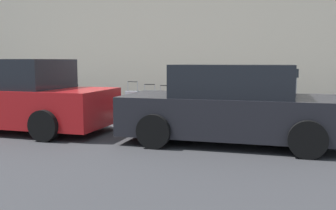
{
  "coord_description": "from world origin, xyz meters",
  "views": [
    {
      "loc": [
        -4.59,
        9.24,
        1.61
      ],
      "look_at": [
        -2.1,
        0.52,
        0.57
      ],
      "focal_mm": 41.19,
      "sensor_mm": 36.0,
      "label": 1
    }
  ],
  "objects": [
    {
      "name": "parked_car_charcoal_0",
      "position": [
        -3.76,
        1.68,
        0.72
      ],
      "size": [
        4.31,
        2.08,
        1.54
      ],
      "color": "black",
      "rests_on": "ground_plane"
    },
    {
      "name": "fire_hydrant",
      "position": [
        0.19,
        -0.67,
        0.52
      ],
      "size": [
        0.39,
        0.21,
        0.74
      ],
      "color": "#99999E",
      "rests_on": "sidewalk_curb"
    },
    {
      "name": "suitcase_maroon_3",
      "position": [
        -2.31,
        -0.61,
        0.43
      ],
      "size": [
        0.5,
        0.25,
        0.83
      ],
      "color": "maroon",
      "rests_on": "sidewalk_curb"
    },
    {
      "name": "suitcase_black_2",
      "position": [
        -2.87,
        -0.65,
        0.44
      ],
      "size": [
        0.45,
        0.26,
        0.92
      ],
      "color": "black",
      "rests_on": "sidewalk_curb"
    },
    {
      "name": "suitcase_teal_5",
      "position": [
        -1.22,
        -0.73,
        0.4
      ],
      "size": [
        0.37,
        0.27,
        0.84
      ],
      "color": "#0F606B",
      "rests_on": "sidewalk_curb"
    },
    {
      "name": "bollard_post",
      "position": [
        0.9,
        -0.52,
        0.55
      ],
      "size": [
        0.11,
        0.11,
        0.81
      ],
      "primitive_type": "cylinder",
      "color": "#333338",
      "rests_on": "sidewalk_curb"
    },
    {
      "name": "parking_meter",
      "position": [
        -5.03,
        -0.92,
        0.97
      ],
      "size": [
        0.12,
        0.09,
        1.27
      ],
      "color": "slate",
      "rests_on": "sidewalk_curb"
    },
    {
      "name": "ground_plane",
      "position": [
        0.0,
        0.0,
        0.0
      ],
      "size": [
        40.0,
        40.0,
        0.0
      ],
      "primitive_type": "plane",
      "color": "#333335"
    },
    {
      "name": "sidewalk_curb",
      "position": [
        0.0,
        -2.5,
        0.07
      ],
      "size": [
        18.0,
        5.0,
        0.14
      ],
      "primitive_type": "cube",
      "color": "gray",
      "rests_on": "ground_plane"
    },
    {
      "name": "suitcase_red_4",
      "position": [
        -1.73,
        -0.72,
        0.44
      ],
      "size": [
        0.46,
        0.22,
        0.82
      ],
      "color": "red",
      "rests_on": "sidewalk_curb"
    },
    {
      "name": "parked_car_red_1",
      "position": [
        1.29,
        1.68,
        0.77
      ],
      "size": [
        4.62,
        2.1,
        1.64
      ],
      "color": "#AD1619",
      "rests_on": "ground_plane"
    },
    {
      "name": "suitcase_silver_6",
      "position": [
        -0.76,
        -0.63,
        0.46
      ],
      "size": [
        0.36,
        0.27,
        0.92
      ],
      "color": "#9EA0A8",
      "rests_on": "sidewalk_curb"
    },
    {
      "name": "suitcase_navy_0",
      "position": [
        -3.96,
        -0.61,
        0.47
      ],
      "size": [
        0.36,
        0.26,
        0.72
      ],
      "color": "navy",
      "rests_on": "sidewalk_curb"
    },
    {
      "name": "suitcase_olive_1",
      "position": [
        -3.44,
        -0.67,
        0.49
      ],
      "size": [
        0.5,
        0.26,
        1.03
      ],
      "color": "#59601E",
      "rests_on": "sidewalk_curb"
    },
    {
      "name": "building_facade_sidewalk_side",
      "position": [
        0.0,
        -8.98,
        4.02
      ],
      "size": [
        24.0,
        3.0,
        8.03
      ],
      "primitive_type": "cube",
      "color": "#B2A893",
      "rests_on": "ground_plane"
    }
  ]
}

